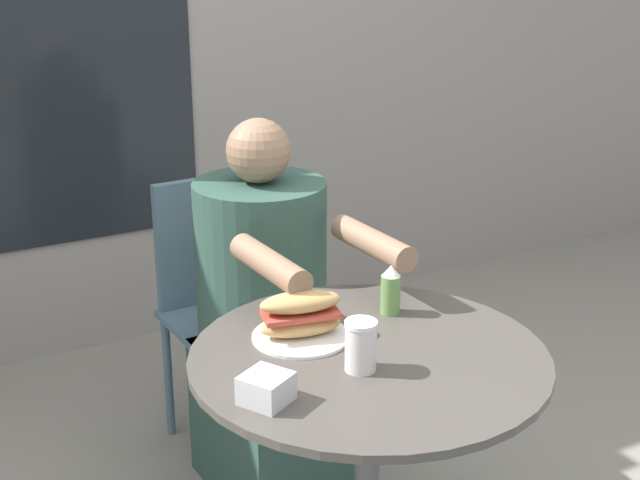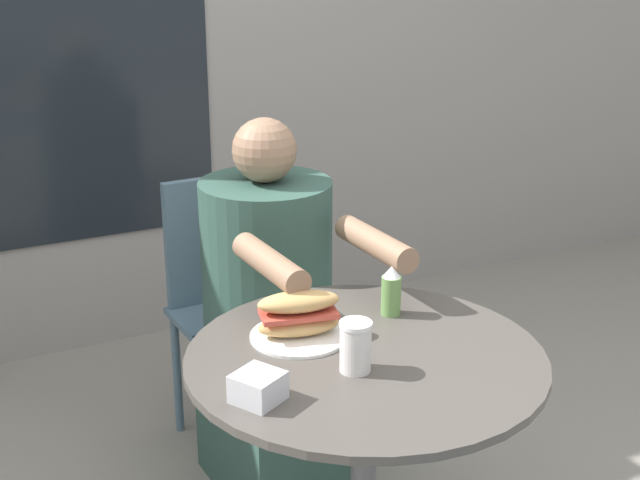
% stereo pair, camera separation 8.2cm
% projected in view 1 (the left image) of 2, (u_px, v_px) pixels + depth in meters
% --- Properties ---
extents(cafe_table, '(0.81, 0.81, 0.72)m').
position_uv_depth(cafe_table, '(368.00, 426.00, 2.05)').
color(cafe_table, '#47423D').
rests_on(cafe_table, ground_plane).
extents(diner_chair, '(0.39, 0.39, 0.87)m').
position_uv_depth(diner_chair, '(220.00, 288.00, 2.86)').
color(diner_chair, slate).
rests_on(diner_chair, ground_plane).
extents(seated_diner, '(0.39, 0.68, 1.13)m').
position_uv_depth(seated_diner, '(269.00, 340.00, 2.59)').
color(seated_diner, '#2D4C42').
rests_on(seated_diner, ground_plane).
extents(sandwich_on_plate, '(0.23, 0.23, 0.11)m').
position_uv_depth(sandwich_on_plate, '(301.00, 318.00, 2.05)').
color(sandwich_on_plate, white).
rests_on(sandwich_on_plate, cafe_table).
extents(drink_cup, '(0.07, 0.07, 0.11)m').
position_uv_depth(drink_cup, '(361.00, 346.00, 1.90)').
color(drink_cup, silver).
rests_on(drink_cup, cafe_table).
extents(napkin_box, '(0.12, 0.12, 0.06)m').
position_uv_depth(napkin_box, '(266.00, 388.00, 1.78)').
color(napkin_box, silver).
rests_on(napkin_box, cafe_table).
extents(condiment_bottle, '(0.05, 0.05, 0.13)m').
position_uv_depth(condiment_bottle, '(391.00, 290.00, 2.18)').
color(condiment_bottle, '#66934C').
rests_on(condiment_bottle, cafe_table).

